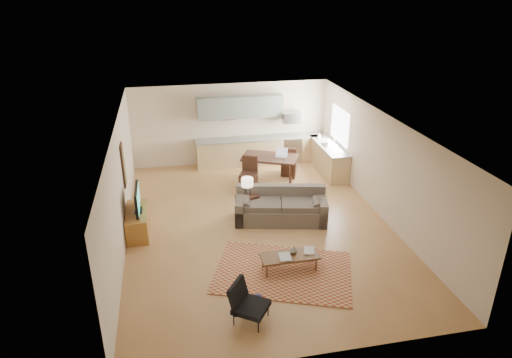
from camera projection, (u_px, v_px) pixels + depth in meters
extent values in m
plane|color=#AC7A47|center=(258.00, 225.00, 11.62)|extent=(9.00, 9.00, 0.00)
plane|color=white|center=(259.00, 123.00, 10.54)|extent=(9.00, 9.00, 0.00)
plane|color=beige|center=(231.00, 124.00, 15.12)|extent=(6.50, 0.00, 6.50)
plane|color=beige|center=(318.00, 289.00, 7.04)|extent=(6.50, 0.00, 6.50)
plane|color=beige|center=(120.00, 187.00, 10.49)|extent=(0.00, 9.00, 9.00)
plane|color=beige|center=(382.00, 166.00, 11.68)|extent=(0.00, 9.00, 9.00)
cube|color=#A5A8AD|center=(291.00, 149.00, 15.56)|extent=(0.62, 0.62, 0.90)
cube|color=#A5A8AD|center=(292.00, 117.00, 15.14)|extent=(0.62, 0.40, 0.35)
cube|color=gray|center=(240.00, 107.00, 14.79)|extent=(2.80, 0.34, 0.70)
cube|color=white|center=(340.00, 125.00, 14.29)|extent=(0.02, 1.40, 1.05)
cube|color=#9B3C26|center=(283.00, 272.00, 9.74)|extent=(3.37, 2.86, 0.02)
imported|color=maroon|center=(279.00, 257.00, 9.57)|extent=(0.30, 0.37, 0.03)
imported|color=navy|center=(304.00, 250.00, 9.83)|extent=(0.40, 0.44, 0.02)
imported|color=black|center=(294.00, 250.00, 9.70)|extent=(0.24, 0.24, 0.17)
imported|color=beige|center=(319.00, 135.00, 15.07)|extent=(0.11, 0.11, 0.19)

